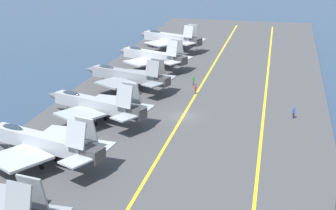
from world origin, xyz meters
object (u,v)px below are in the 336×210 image
Objects in this scene: parked_jet_second at (41,142)px; crew_red_vest at (196,89)px; parked_jet_fourth at (127,75)px; parked_jet_third at (95,104)px; parked_jet_fifth at (152,56)px; crew_green_vest at (193,80)px; parked_jet_sixth at (169,38)px; crew_blue_vest at (294,112)px.

crew_red_vest is (30.19, -12.46, -1.82)m from parked_jet_second.
crew_red_vest is (0.39, -11.61, -1.67)m from parked_jet_fourth.
parked_jet_third reaches higher than parked_jet_fourth.
parked_jet_second is 44.99m from parked_jet_fifth.
parked_jet_third is 23.06m from crew_green_vest.
crew_red_vest is at bearing -159.78° from parked_jet_sixth.
crew_blue_vest reaches higher than crew_green_vest.
parked_jet_sixth is at bearing 0.11° from parked_jet_third.
parked_jet_second is 32.71m from crew_red_vest.
parked_jet_third reaches higher than crew_green_vest.
parked_jet_third reaches higher than parked_jet_sixth.
parked_jet_second is 10.07× the size of crew_green_vest.
parked_jet_second is at bearing 175.75° from parked_jet_third.
parked_jet_second reaches higher than crew_red_vest.
parked_jet_fifth is 9.38× the size of crew_green_vest.
parked_jet_second is 36.79m from crew_green_vest.
crew_red_vest is at bearing -22.43° from parked_jet_second.
parked_jet_fourth is 9.74× the size of crew_green_vest.
crew_blue_vest is 1.04× the size of crew_red_vest.
parked_jet_fourth is 31.55m from parked_jet_sixth.
crew_blue_vest is (-22.95, -26.95, -1.53)m from parked_jet_fifth.
crew_blue_vest is (-12.98, -16.90, 0.00)m from crew_green_vest.
parked_jet_third is 46.99m from parked_jet_sixth.
parked_jet_sixth is at bearing -0.91° from parked_jet_second.
parked_jet_fifth is at bearing 45.21° from crew_green_vest.
crew_green_vest is 21.31m from crew_blue_vest.
parked_jet_third is at bearing 144.26° from crew_red_vest.
parked_jet_third is 1.02× the size of parked_jet_sixth.
parked_jet_second is 35.75m from crew_blue_vest.
parked_jet_second is 10.44× the size of crew_red_vest.
parked_jet_fourth reaches higher than crew_green_vest.
crew_blue_vest is at bearing -127.52° from crew_green_vest.
parked_jet_fourth is at bearing 179.76° from parked_jet_sixth.
parked_jet_fifth is 18.67m from crew_red_vest.
parked_jet_third is 30.61m from parked_jet_fifth.
parked_jet_third is at bearing 105.82° from crew_blue_vest.
crew_green_vest is at bearing 52.48° from crew_blue_vest.
parked_jet_fourth reaches higher than crew_red_vest.
crew_green_vest is (5.19, -10.36, -1.63)m from parked_jet_fourth.
crew_red_vest is at bearing -88.10° from parked_jet_fourth.
parked_jet_sixth is at bearing 21.22° from crew_green_vest.
crew_green_vest is at bearing -17.76° from parked_jet_second.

